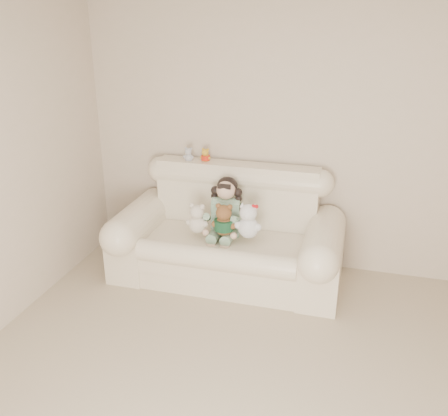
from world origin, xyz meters
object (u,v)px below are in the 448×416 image
seated_child (226,206)px  white_cat (248,217)px  sofa (227,228)px  brown_teddy (224,217)px  cream_teddy (197,216)px

seated_child → white_cat: size_ratio=1.45×
sofa → brown_teddy: (0.01, -0.12, 0.16)m
white_cat → brown_teddy: bearing=-167.0°
sofa → brown_teddy: size_ratio=5.98×
sofa → seated_child: 0.20m
sofa → cream_teddy: size_ratio=6.41×
cream_teddy → seated_child: bearing=26.8°
cream_teddy → white_cat: bearing=-16.0°
sofa → brown_teddy: 0.20m
sofa → brown_teddy: sofa is taller
sofa → white_cat: size_ratio=5.46×
brown_teddy → cream_teddy: size_ratio=1.07×
brown_teddy → cream_teddy: brown_teddy is taller
seated_child → cream_teddy: 0.30m
seated_child → cream_teddy: seated_child is taller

